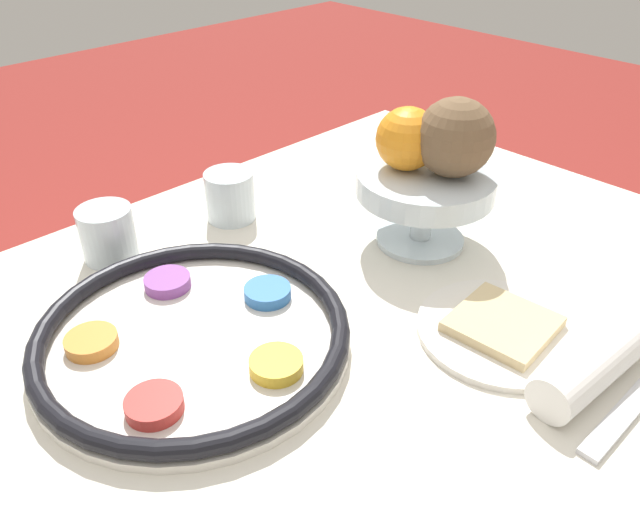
% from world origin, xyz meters
% --- Properties ---
extents(seder_plate, '(0.34, 0.34, 0.03)m').
position_xyz_m(seder_plate, '(-0.12, 0.08, 0.75)').
color(seder_plate, silver).
rests_on(seder_plate, dining_table).
extents(fruit_stand, '(0.18, 0.18, 0.10)m').
position_xyz_m(fruit_stand, '(0.22, 0.04, 0.81)').
color(fruit_stand, silver).
rests_on(fruit_stand, dining_table).
extents(orange_fruit, '(0.08, 0.08, 0.08)m').
position_xyz_m(orange_fruit, '(0.21, 0.07, 0.88)').
color(orange_fruit, orange).
rests_on(orange_fruit, fruit_stand).
extents(coconut, '(0.10, 0.10, 0.10)m').
position_xyz_m(coconut, '(0.24, 0.02, 0.89)').
color(coconut, brown).
rests_on(coconut, fruit_stand).
extents(bread_plate, '(0.19, 0.19, 0.02)m').
position_xyz_m(bread_plate, '(0.13, -0.14, 0.74)').
color(bread_plate, silver).
rests_on(bread_plate, dining_table).
extents(napkin_roll, '(0.19, 0.06, 0.05)m').
position_xyz_m(napkin_roll, '(0.14, -0.25, 0.76)').
color(napkin_roll, white).
rests_on(napkin_roll, dining_table).
extents(cup_near, '(0.07, 0.07, 0.07)m').
position_xyz_m(cup_near, '(-0.10, 0.30, 0.77)').
color(cup_near, silver).
rests_on(cup_near, dining_table).
extents(cup_mid, '(0.07, 0.07, 0.07)m').
position_xyz_m(cup_mid, '(0.08, 0.27, 0.77)').
color(cup_mid, silver).
rests_on(cup_mid, dining_table).
extents(spoon, '(0.15, 0.02, 0.01)m').
position_xyz_m(spoon, '(0.12, -0.29, 0.74)').
color(spoon, silver).
rests_on(spoon, dining_table).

